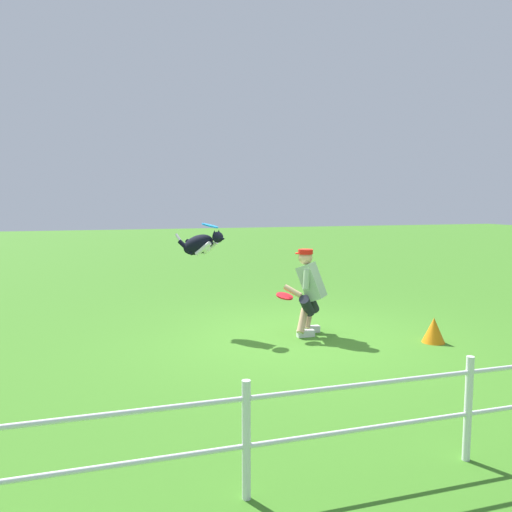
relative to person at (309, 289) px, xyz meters
name	(u,v)px	position (x,y,z in m)	size (l,w,h in m)	color
ground_plane	(294,338)	(0.28, 0.12, -0.70)	(60.00, 60.00, 0.00)	#3F7C23
person	(309,289)	(0.00, 0.00, 0.00)	(0.71, 0.59, 1.29)	silver
dog	(200,244)	(1.49, -0.82, 0.64)	(0.69, 0.78, 0.47)	black
frisbee_flying	(210,226)	(1.36, -0.69, 0.94)	(0.26, 0.26, 0.02)	#1B8BE5
frisbee_held	(285,296)	(0.39, -0.01, -0.09)	(0.25, 0.25, 0.02)	red
fence	(469,400)	(0.28, 3.82, -0.21)	(17.90, 0.06, 0.83)	white
training_cone	(434,330)	(-1.54, 0.92, -0.52)	(0.32, 0.32, 0.36)	orange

